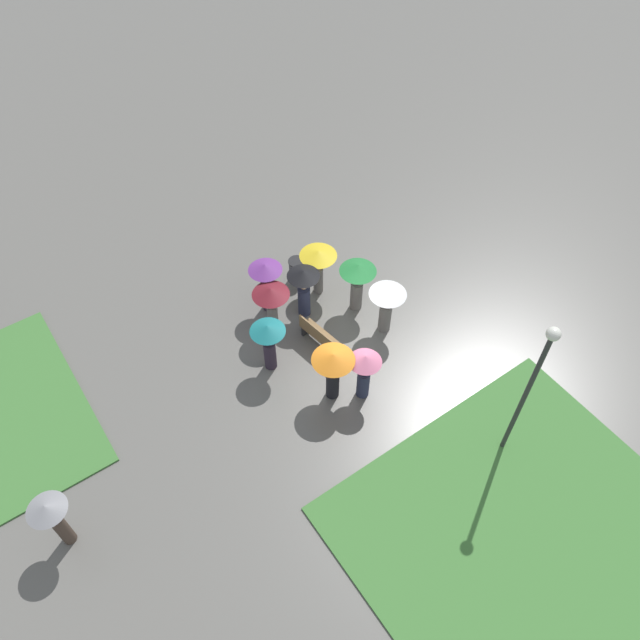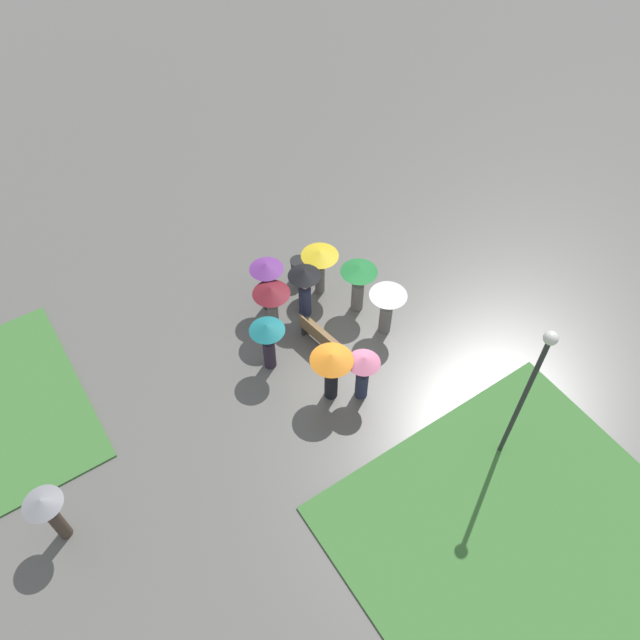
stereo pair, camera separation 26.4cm
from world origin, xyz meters
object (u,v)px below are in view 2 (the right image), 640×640
at_px(crowd_person_yellow, 320,261).
at_px(crowd_person_black, 305,285).
at_px(park_bench, 321,337).
at_px(crowd_person_maroon, 272,298).
at_px(trash_bin, 299,270).
at_px(crowd_person_green, 359,278).
at_px(crowd_person_orange, 332,366).
at_px(crowd_person_pink, 363,370).
at_px(lamp_post, 530,383).
at_px(crowd_person_purple, 267,278).
at_px(lone_walker_near_lawn, 49,511).
at_px(crowd_person_teal, 268,338).
at_px(crowd_person_white, 387,303).

relative_size(crowd_person_yellow, crowd_person_black, 0.93).
bearing_deg(park_bench, crowd_person_maroon, 20.64).
xyz_separation_m(trash_bin, crowd_person_green, (-2.06, -0.86, 0.93)).
distance_m(crowd_person_orange, crowd_person_black, 3.17).
height_order(crowd_person_maroon, crowd_person_pink, crowd_person_maroon).
height_order(trash_bin, crowd_person_pink, crowd_person_pink).
relative_size(lamp_post, crowd_person_yellow, 2.83).
height_order(crowd_person_purple, lone_walker_near_lawn, crowd_person_purple).
relative_size(crowd_person_maroon, crowd_person_black, 0.96).
bearing_deg(lone_walker_near_lawn, crowd_person_orange, -143.61).
relative_size(trash_bin, crowd_person_maroon, 0.47).
relative_size(crowd_person_purple, lone_walker_near_lawn, 1.01).
xyz_separation_m(crowd_person_orange, crowd_person_purple, (3.82, -0.24, -0.07)).
xyz_separation_m(crowd_person_teal, lone_walker_near_lawn, (-1.60, 6.72, 0.04)).
bearing_deg(lone_walker_near_lawn, crowd_person_yellow, -122.88).
relative_size(crowd_person_orange, crowd_person_black, 1.00).
height_order(trash_bin, crowd_person_yellow, crowd_person_yellow).
xyz_separation_m(park_bench, crowd_person_green, (0.70, -1.83, 0.89)).
bearing_deg(crowd_person_green, crowd_person_pink, 75.44).
distance_m(lamp_post, crowd_person_green, 6.47).
xyz_separation_m(crowd_person_white, crowd_person_orange, (-1.06, 2.70, 0.13)).
bearing_deg(lone_walker_near_lawn, crowd_person_teal, -128.36).
distance_m(crowd_person_maroon, crowd_person_purple, 0.90).
relative_size(trash_bin, crowd_person_purple, 0.44).
distance_m(lamp_post, crowd_person_teal, 7.11).
height_order(lamp_post, crowd_person_teal, lamp_post).
bearing_deg(crowd_person_pink, crowd_person_yellow, 85.65).
height_order(crowd_person_yellow, crowd_person_green, crowd_person_green).
xyz_separation_m(park_bench, crowd_person_orange, (-1.57, 0.70, 0.92)).
bearing_deg(crowd_person_pink, crowd_person_green, 69.33).
relative_size(crowd_person_maroon, crowd_person_purple, 0.95).
bearing_deg(crowd_person_teal, crowd_person_black, 71.17).
xyz_separation_m(crowd_person_green, crowd_person_black, (0.72, 1.48, -0.09)).
relative_size(park_bench, crowd_person_teal, 0.91).
distance_m(park_bench, crowd_person_purple, 2.45).
bearing_deg(crowd_person_maroon, lamp_post, 104.33).
height_order(park_bench, crowd_person_white, crowd_person_white).
bearing_deg(lone_walker_near_lawn, crowd_person_white, -137.29).
bearing_deg(crowd_person_pink, crowd_person_black, 97.33).
xyz_separation_m(crowd_person_white, crowd_person_green, (1.21, 0.17, 0.10)).
distance_m(crowd_person_yellow, crowd_person_purple, 1.74).
relative_size(crowd_person_teal, lone_walker_near_lawn, 0.96).
relative_size(crowd_person_green, crowd_person_black, 0.99).
xyz_separation_m(park_bench, crowd_person_purple, (2.25, 0.46, 0.85)).
bearing_deg(crowd_person_yellow, crowd_person_orange, -107.95).
height_order(trash_bin, crowd_person_purple, crowd_person_purple).
xyz_separation_m(park_bench, crowd_person_white, (-0.51, -2.00, 0.79)).
height_order(crowd_person_orange, lone_walker_near_lawn, lone_walker_near_lawn).
bearing_deg(crowd_person_orange, crowd_person_purple, -15.32).
bearing_deg(crowd_person_green, crowd_person_white, 117.15).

